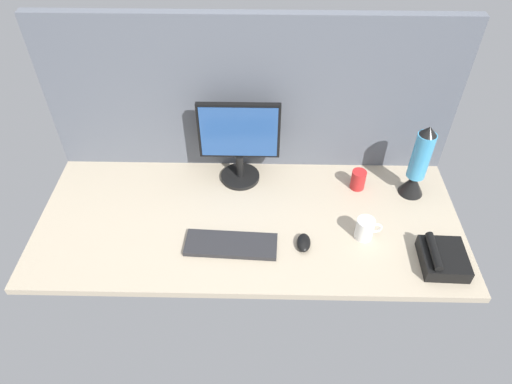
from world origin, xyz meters
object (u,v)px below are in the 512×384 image
(mug_ceramic_white, at_px, (365,229))
(mug_red_plastic, at_px, (358,180))
(mouse, at_px, (304,243))
(monitor, at_px, (239,140))
(keyboard, at_px, (231,245))
(lava_lamp, at_px, (418,167))
(desk_phone, at_px, (442,258))

(mug_ceramic_white, bearing_deg, mug_red_plastic, 87.34)
(mouse, xyz_separation_m, mug_red_plastic, (0.26, 0.35, 0.03))
(monitor, height_order, mug_ceramic_white, monitor)
(mug_red_plastic, bearing_deg, mug_ceramic_white, -92.66)
(keyboard, xyz_separation_m, lava_lamp, (0.79, 0.34, 0.14))
(mug_ceramic_white, bearing_deg, mouse, -167.95)
(monitor, bearing_deg, lava_lamp, -6.39)
(desk_phone, bearing_deg, lava_lamp, 94.08)
(mouse, relative_size, mug_red_plastic, 1.03)
(mouse, bearing_deg, monitor, 128.24)
(mouse, height_order, desk_phone, desk_phone)
(keyboard, bearing_deg, monitor, 90.38)
(mug_red_plastic, xyz_separation_m, mug_ceramic_white, (-0.01, -0.30, 0.00))
(mouse, xyz_separation_m, desk_phone, (0.53, -0.08, 0.01))
(monitor, xyz_separation_m, lava_lamp, (0.78, -0.09, -0.06))
(keyboard, distance_m, mug_red_plastic, 0.67)
(keyboard, bearing_deg, mouse, 4.79)
(lava_lamp, xyz_separation_m, desk_phone, (0.03, -0.40, -0.12))
(mouse, height_order, lava_lamp, lava_lamp)
(mouse, relative_size, mug_ceramic_white, 0.89)
(mug_ceramic_white, relative_size, lava_lamp, 0.30)
(monitor, xyz_separation_m, desk_phone, (0.81, -0.49, -0.18))
(monitor, height_order, keyboard, monitor)
(keyboard, relative_size, mouse, 3.85)
(keyboard, height_order, mug_red_plastic, mug_red_plastic)
(monitor, xyz_separation_m, mouse, (0.27, -0.41, -0.20))
(keyboard, distance_m, mouse, 0.29)
(mug_ceramic_white, xyz_separation_m, lava_lamp, (0.25, 0.27, 0.10))
(monitor, height_order, desk_phone, monitor)
(mug_ceramic_white, bearing_deg, keyboard, -173.31)
(keyboard, distance_m, desk_phone, 0.83)
(mug_red_plastic, distance_m, desk_phone, 0.51)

